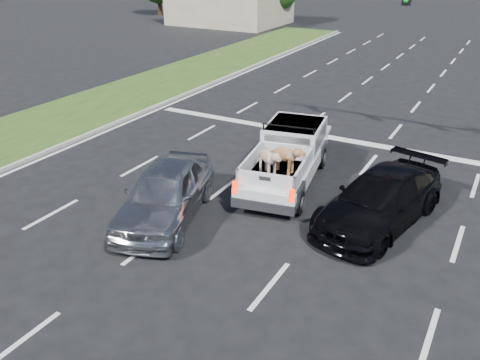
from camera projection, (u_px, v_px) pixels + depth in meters
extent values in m
plane|color=black|center=(205.00, 265.00, 12.34)|extent=(160.00, 160.00, 0.00)
cube|color=silver|center=(173.00, 148.00, 19.39)|extent=(0.12, 60.00, 0.01)
cube|color=silver|center=(255.00, 165.00, 17.86)|extent=(0.12, 60.00, 0.01)
cube|color=silver|center=(351.00, 186.00, 16.33)|extent=(0.12, 60.00, 0.01)
cube|color=silver|center=(468.00, 211.00, 14.79)|extent=(0.12, 60.00, 0.01)
cube|color=silver|center=(103.00, 133.00, 20.95)|extent=(0.15, 60.00, 0.01)
cube|color=silver|center=(340.00, 139.00, 20.27)|extent=(17.00, 0.45, 0.01)
cube|color=#223F13|center=(56.00, 122.00, 22.12)|extent=(5.00, 60.00, 0.10)
cube|color=gray|center=(99.00, 130.00, 21.03)|extent=(0.15, 60.00, 0.14)
cube|color=#B9AC8D|center=(230.00, 0.00, 48.74)|extent=(10.00, 8.00, 4.40)
cylinder|color=#332114|center=(160.00, 5.00, 55.18)|extent=(0.44, 0.44, 2.16)
cylinder|color=#332114|center=(206.00, 8.00, 52.55)|extent=(0.44, 0.44, 2.16)
cylinder|color=#332114|center=(276.00, 12.00, 49.05)|extent=(0.44, 0.44, 2.16)
cylinder|color=black|center=(242.00, 194.00, 14.99)|extent=(0.39, 0.76, 0.73)
cylinder|color=black|center=(297.00, 203.00, 14.50)|extent=(0.39, 0.76, 0.73)
cylinder|color=black|center=(274.00, 152.00, 18.03)|extent=(0.39, 0.76, 0.73)
cylinder|color=black|center=(321.00, 158.00, 17.54)|extent=(0.39, 0.76, 0.73)
cube|color=silver|center=(285.00, 166.00, 16.19)|extent=(2.67, 5.31, 0.50)
cube|color=silver|center=(295.00, 135.00, 16.94)|extent=(2.11, 2.47, 0.82)
cube|color=black|center=(287.00, 145.00, 16.00)|extent=(1.46, 0.29, 0.59)
cylinder|color=black|center=(289.00, 127.00, 15.87)|extent=(1.70, 0.35, 0.05)
cube|color=black|center=(276.00, 174.00, 15.14)|extent=(2.10, 2.70, 0.06)
cube|color=silver|center=(250.00, 162.00, 15.26)|extent=(0.50, 2.41, 0.50)
cube|color=silver|center=(303.00, 169.00, 14.78)|extent=(0.50, 2.41, 0.50)
cube|color=silver|center=(265.00, 181.00, 14.01)|extent=(1.69, 0.37, 0.50)
cube|color=#FD2405|center=(235.00, 187.00, 14.17)|extent=(0.16, 0.08, 0.38)
cube|color=#FD2405|center=(292.00, 196.00, 13.69)|extent=(0.16, 0.08, 0.38)
cube|color=black|center=(263.00, 205.00, 14.17)|extent=(1.86, 0.60, 0.29)
imported|color=#A2A5A9|center=(165.00, 193.00, 14.10)|extent=(3.18, 5.03, 1.59)
imported|color=black|center=(380.00, 200.00, 13.89)|extent=(3.02, 5.26, 1.43)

